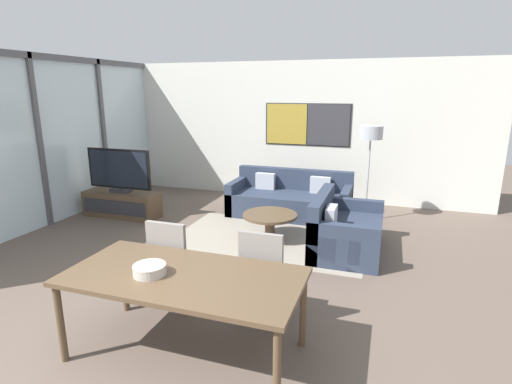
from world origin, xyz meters
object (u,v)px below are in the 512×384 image
object	(u,v)px
tv_console	(122,204)
sofa_main	(290,200)
dining_table	(184,281)
fruit_bowl	(150,269)
floor_lamp	(371,139)
sofa_side	(342,232)
dining_chair_left	(173,260)
dining_chair_centre	(264,272)
television	(119,171)
coffee_table	(270,220)

from	to	relation	value
tv_console	sofa_main	bearing A→B (deg)	20.40
dining_table	fruit_bowl	distance (m)	0.30
floor_lamp	dining_table	bearing A→B (deg)	-106.16
sofa_side	dining_chair_left	xyz separation A→B (m)	(-1.48, -2.11, 0.26)
sofa_side	dining_chair_left	size ratio (longest dim) A/B	1.47
dining_table	dining_chair_centre	xyz separation A→B (m)	(0.49, 0.69, -0.15)
tv_console	sofa_main	xyz separation A→B (m)	(2.87, 1.07, 0.04)
tv_console	floor_lamp	distance (m)	4.51
dining_chair_left	tv_console	bearing A→B (deg)	135.38
sofa_side	dining_chair_centre	world-z (taller)	dining_chair_centre
television	fruit_bowl	size ratio (longest dim) A/B	4.58
sofa_side	floor_lamp	xyz separation A→B (m)	(0.24, 1.47, 1.17)
sofa_main	fruit_bowl	bearing A→B (deg)	-92.13
sofa_main	dining_table	world-z (taller)	sofa_main
coffee_table	dining_table	world-z (taller)	dining_table
dining_chair_left	sofa_main	bearing A→B (deg)	83.70
sofa_side	coffee_table	distance (m)	1.10
dining_table	dining_chair_centre	size ratio (longest dim) A/B	2.05
dining_chair_centre	television	bearing A→B (deg)	145.01
sofa_side	coffee_table	world-z (taller)	sofa_side
sofa_main	dining_chair_centre	xyz separation A→B (m)	(0.59, -3.49, 0.26)
dining_table	floor_lamp	distance (m)	4.48
tv_console	sofa_side	xyz separation A→B (m)	(3.96, -0.34, 0.04)
tv_console	floor_lamp	size ratio (longest dim) A/B	0.84
television	dining_table	xyz separation A→B (m)	(2.97, -3.11, -0.16)
dining_chair_centre	tv_console	bearing A→B (deg)	145.02
tv_console	floor_lamp	world-z (taller)	floor_lamp
television	dining_chair_centre	world-z (taller)	television
dining_chair_left	floor_lamp	bearing A→B (deg)	64.34
dining_table	dining_chair_left	world-z (taller)	dining_chair_left
television	coffee_table	xyz separation A→B (m)	(2.87, -0.25, -0.54)
dining_chair_centre	fruit_bowl	size ratio (longest dim) A/B	3.52
sofa_side	fruit_bowl	world-z (taller)	fruit_bowl
fruit_bowl	coffee_table	bearing A→B (deg)	86.93
tv_console	television	distance (m)	0.62
television	coffee_table	distance (m)	2.93
sofa_main	dining_table	size ratio (longest dim) A/B	1.09
coffee_table	dining_chair_left	distance (m)	2.25
coffee_table	dining_chair_centre	xyz separation A→B (m)	(0.59, -2.17, 0.22)
sofa_main	fruit_bowl	distance (m)	4.30
coffee_table	dining_chair_left	world-z (taller)	dining_chair_left
sofa_side	dining_chair_centre	xyz separation A→B (m)	(-0.50, -2.08, 0.26)
sofa_side	tv_console	bearing A→B (deg)	85.09
dining_chair_left	floor_lamp	world-z (taller)	floor_lamp
dining_table	dining_chair_left	size ratio (longest dim) A/B	2.05
coffee_table	television	bearing A→B (deg)	175.09
sofa_side	fruit_bowl	size ratio (longest dim) A/B	5.17
dining_chair_centre	floor_lamp	xyz separation A→B (m)	(0.74, 3.55, 0.91)
fruit_bowl	floor_lamp	world-z (taller)	floor_lamp
dining_table	dining_chair_centre	world-z (taller)	dining_chair_centre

